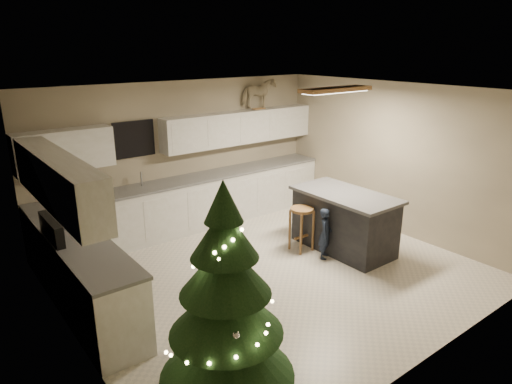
% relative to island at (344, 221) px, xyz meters
% --- Properties ---
extents(ground_plane, '(5.50, 5.50, 0.00)m').
position_rel_island_xyz_m(ground_plane, '(-1.46, 0.07, -0.48)').
color(ground_plane, beige).
extents(room_shell, '(5.52, 5.02, 2.61)m').
position_rel_island_xyz_m(room_shell, '(-1.44, 0.08, 1.27)').
color(room_shell, tan).
rests_on(room_shell, ground_plane).
extents(cabinetry, '(5.50, 3.20, 2.00)m').
position_rel_island_xyz_m(cabinetry, '(-2.37, 1.72, 0.28)').
color(cabinetry, white).
rests_on(cabinetry, ground_plane).
extents(island, '(0.90, 1.70, 0.95)m').
position_rel_island_xyz_m(island, '(0.00, 0.00, 0.00)').
color(island, black).
rests_on(island, ground_plane).
extents(bar_stool, '(0.38, 0.38, 0.72)m').
position_rel_island_xyz_m(bar_stool, '(-0.58, 0.38, 0.06)').
color(bar_stool, olive).
rests_on(bar_stool, ground_plane).
extents(christmas_tree, '(1.33, 1.29, 2.13)m').
position_rel_island_xyz_m(christmas_tree, '(-3.31, -1.53, 0.39)').
color(christmas_tree, '#3F2816').
rests_on(christmas_tree, ground_plane).
extents(toddler, '(0.35, 0.33, 0.81)m').
position_rel_island_xyz_m(toddler, '(-0.48, -0.05, -0.07)').
color(toddler, black).
rests_on(toddler, ground_plane).
extents(rocking_horse, '(0.68, 0.35, 0.58)m').
position_rel_island_xyz_m(rocking_horse, '(0.13, 2.40, 1.82)').
color(rocking_horse, olive).
rests_on(rocking_horse, cabinetry).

